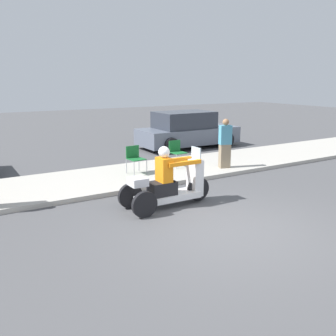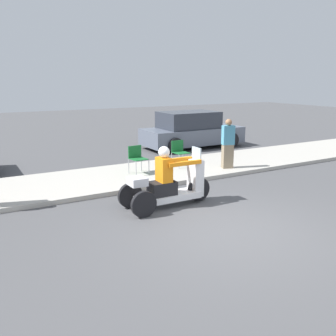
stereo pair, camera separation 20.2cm
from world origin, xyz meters
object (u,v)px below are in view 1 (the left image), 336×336
object	(u,v)px
spectator_end_of_line	(225,144)
folding_chair_curbside	(177,151)
motorcycle_trike	(168,185)
parked_car_lot_center	(187,131)
folding_chair_set_back	(135,157)

from	to	relation	value
spectator_end_of_line	folding_chair_curbside	bearing A→B (deg)	139.45
motorcycle_trike	spectator_end_of_line	world-z (taller)	spectator_end_of_line
motorcycle_trike	folding_chair_curbside	xyz separation A→B (m)	(2.10, 2.99, 0.12)
spectator_end_of_line	parked_car_lot_center	bearing A→B (deg)	72.10
folding_chair_curbside	motorcycle_trike	bearing A→B (deg)	-125.14
folding_chair_set_back	motorcycle_trike	bearing A→B (deg)	-100.16
folding_chair_set_back	parked_car_lot_center	size ratio (longest dim) A/B	0.19
folding_chair_curbside	spectator_end_of_line	bearing A→B (deg)	-40.55
motorcycle_trike	spectator_end_of_line	size ratio (longest dim) A/B	1.43
folding_chair_curbside	folding_chair_set_back	bearing A→B (deg)	-173.14
folding_chair_curbside	folding_chair_set_back	size ratio (longest dim) A/B	1.00
motorcycle_trike	spectator_end_of_line	bearing A→B (deg)	31.24
folding_chair_set_back	parked_car_lot_center	world-z (taller)	parked_car_lot_center
motorcycle_trike	parked_car_lot_center	distance (m)	7.73
folding_chair_curbside	folding_chair_set_back	world-z (taller)	same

